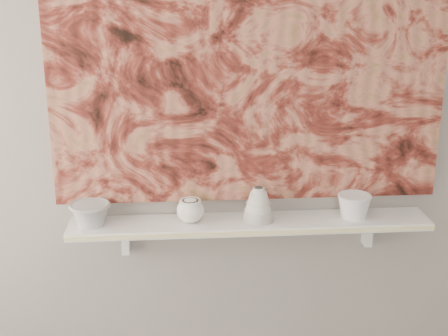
{
  "coord_description": "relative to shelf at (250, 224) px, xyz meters",
  "views": [
    {
      "loc": [
        -0.27,
        -0.72,
        1.87
      ],
      "look_at": [
        -0.1,
        1.49,
        1.15
      ],
      "focal_mm": 50.0,
      "sensor_mm": 36.0,
      "label": 1
    }
  ],
  "objects": [
    {
      "name": "bracket_right",
      "position": [
        0.49,
        0.06,
        -0.07
      ],
      "size": [
        0.03,
        0.06,
        0.12
      ],
      "primitive_type": "cube",
      "color": "white",
      "rests_on": "wall_back"
    },
    {
      "name": "bowl_white",
      "position": [
        0.41,
        0.0,
        0.06
      ],
      "size": [
        0.17,
        0.17,
        0.1
      ],
      "primitive_type": null,
      "rotation": [
        0.0,
        0.0,
        0.31
      ],
      "color": "silver",
      "rests_on": "shelf"
    },
    {
      "name": "bracket_left",
      "position": [
        -0.49,
        0.06,
        -0.07
      ],
      "size": [
        0.03,
        0.06,
        0.12
      ],
      "primitive_type": "cube",
      "color": "white",
      "rests_on": "wall_back"
    },
    {
      "name": "wall_back",
      "position": [
        0.0,
        0.09,
        0.44
      ],
      "size": [
        3.6,
        0.0,
        3.6
      ],
      "primitive_type": "plane",
      "rotation": [
        1.57,
        0.0,
        0.0
      ],
      "color": "gray",
      "rests_on": "floor"
    },
    {
      "name": "shelf_stripe",
      "position": [
        0.0,
        -0.09,
        0.0
      ],
      "size": [
        1.4,
        0.01,
        0.02
      ],
      "primitive_type": "cube",
      "color": "beige",
      "rests_on": "shelf"
    },
    {
      "name": "shelf",
      "position": [
        0.0,
        0.0,
        0.0
      ],
      "size": [
        1.4,
        0.18,
        0.03
      ],
      "primitive_type": "cube",
      "color": "white",
      "rests_on": "wall_back"
    },
    {
      "name": "painting",
      "position": [
        0.0,
        0.08,
        0.62
      ],
      "size": [
        1.5,
        0.02,
        1.1
      ],
      "primitive_type": "cube",
      "color": "maroon",
      "rests_on": "wall_back"
    },
    {
      "name": "bowl_grey",
      "position": [
        -0.61,
        0.0,
        0.06
      ],
      "size": [
        0.19,
        0.19,
        0.09
      ],
      "primitive_type": null,
      "rotation": [
        0.0,
        0.0,
        0.26
      ],
      "color": "gray",
      "rests_on": "shelf"
    },
    {
      "name": "bell_vessel",
      "position": [
        0.03,
        0.0,
        0.08
      ],
      "size": [
        0.12,
        0.12,
        0.13
      ],
      "primitive_type": null,
      "rotation": [
        0.0,
        0.0,
        0.02
      ],
      "color": "beige",
      "rests_on": "shelf"
    },
    {
      "name": "house_motif",
      "position": [
        0.45,
        0.07,
        0.32
      ],
      "size": [
        0.09,
        0.0,
        0.08
      ],
      "primitive_type": "cube",
      "color": "black",
      "rests_on": "painting"
    },
    {
      "name": "cup_cream",
      "position": [
        -0.23,
        0.0,
        0.06
      ],
      "size": [
        0.13,
        0.13,
        0.1
      ],
      "primitive_type": null,
      "rotation": [
        0.0,
        0.0,
        0.3
      ],
      "color": "white",
      "rests_on": "shelf"
    }
  ]
}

